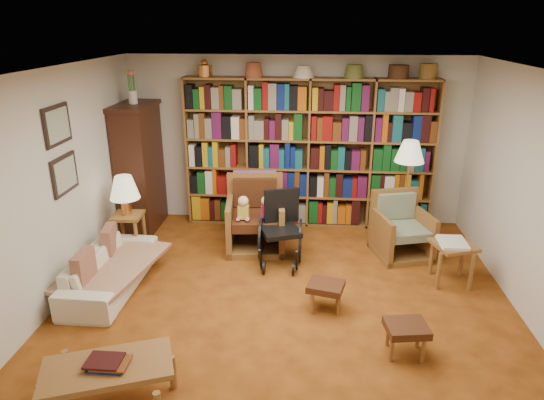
# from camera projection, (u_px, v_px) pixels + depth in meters

# --- Properties ---
(floor) EXTENTS (5.00, 5.00, 0.00)m
(floor) POSITION_uv_depth(u_px,v_px,m) (286.00, 304.00, 5.35)
(floor) COLOR #964F17
(floor) RESTS_ON ground
(ceiling) EXTENTS (5.00, 5.00, 0.00)m
(ceiling) POSITION_uv_depth(u_px,v_px,m) (288.00, 72.00, 4.49)
(ceiling) COLOR silver
(ceiling) RESTS_ON wall_back
(wall_back) EXTENTS (5.00, 0.00, 5.00)m
(wall_back) POSITION_uv_depth(u_px,v_px,m) (296.00, 141.00, 7.26)
(wall_back) COLOR silver
(wall_back) RESTS_ON floor
(wall_front) EXTENTS (5.00, 0.00, 5.00)m
(wall_front) POSITION_uv_depth(u_px,v_px,m) (262.00, 359.00, 2.58)
(wall_front) COLOR silver
(wall_front) RESTS_ON floor
(wall_left) EXTENTS (0.00, 5.00, 5.00)m
(wall_left) POSITION_uv_depth(u_px,v_px,m) (50.00, 192.00, 5.11)
(wall_left) COLOR silver
(wall_left) RESTS_ON floor
(wall_right) EXTENTS (0.00, 5.00, 5.00)m
(wall_right) POSITION_uv_depth(u_px,v_px,m) (542.00, 205.00, 4.73)
(wall_right) COLOR silver
(wall_right) RESTS_ON floor
(bookshelf) EXTENTS (3.60, 0.30, 2.42)m
(bookshelf) POSITION_uv_depth(u_px,v_px,m) (309.00, 149.00, 7.11)
(bookshelf) COLOR brown
(bookshelf) RESTS_ON floor
(curio_cabinet) EXTENTS (0.50, 0.95, 2.40)m
(curio_cabinet) POSITION_uv_depth(u_px,v_px,m) (140.00, 166.00, 7.06)
(curio_cabinet) COLOR #3C1B10
(curio_cabinet) RESTS_ON floor
(framed_pictures) EXTENTS (0.03, 0.52, 0.97)m
(framed_pictures) POSITION_uv_depth(u_px,v_px,m) (61.00, 150.00, 5.26)
(framed_pictures) COLOR black
(framed_pictures) RESTS_ON wall_left
(sofa) EXTENTS (1.60, 0.65, 0.46)m
(sofa) POSITION_uv_depth(u_px,v_px,m) (111.00, 270.00, 5.62)
(sofa) COLOR beige
(sofa) RESTS_ON floor
(sofa_throw) EXTENTS (1.01, 1.54, 0.04)m
(sofa_throw) POSITION_uv_depth(u_px,v_px,m) (114.00, 265.00, 5.59)
(sofa_throw) COLOR beige
(sofa_throw) RESTS_ON sofa
(cushion_left) EXTENTS (0.17, 0.37, 0.36)m
(cushion_left) POSITION_uv_depth(u_px,v_px,m) (109.00, 240.00, 5.88)
(cushion_left) COLOR maroon
(cushion_left) RESTS_ON sofa
(cushion_right) EXTENTS (0.12, 0.37, 0.36)m
(cushion_right) POSITION_uv_depth(u_px,v_px,m) (84.00, 267.00, 5.23)
(cushion_right) COLOR maroon
(cushion_right) RESTS_ON sofa
(side_table_lamp) EXTENTS (0.39, 0.39, 0.56)m
(side_table_lamp) POSITION_uv_depth(u_px,v_px,m) (128.00, 225.00, 6.41)
(side_table_lamp) COLOR brown
(side_table_lamp) RESTS_ON floor
(table_lamp) EXTENTS (0.39, 0.39, 0.53)m
(table_lamp) POSITION_uv_depth(u_px,v_px,m) (124.00, 189.00, 6.23)
(table_lamp) COLOR gold
(table_lamp) RESTS_ON side_table_lamp
(armchair_leather) EXTENTS (0.86, 0.90, 0.99)m
(armchair_leather) POSITION_uv_depth(u_px,v_px,m) (256.00, 218.00, 6.67)
(armchair_leather) COLOR brown
(armchair_leather) RESTS_ON floor
(armchair_sage) EXTENTS (0.85, 0.86, 0.83)m
(armchair_sage) POSITION_uv_depth(u_px,v_px,m) (401.00, 230.00, 6.46)
(armchair_sage) COLOR brown
(armchair_sage) RESTS_ON floor
(wheelchair) EXTENTS (0.58, 0.75, 0.94)m
(wheelchair) POSITION_uv_depth(u_px,v_px,m) (281.00, 230.00, 6.20)
(wheelchair) COLOR black
(wheelchair) RESTS_ON floor
(floor_lamp) EXTENTS (0.39, 0.39, 1.48)m
(floor_lamp) POSITION_uv_depth(u_px,v_px,m) (410.00, 156.00, 6.38)
(floor_lamp) COLOR gold
(floor_lamp) RESTS_ON floor
(side_table_papers) EXTENTS (0.56, 0.56, 0.54)m
(side_table_papers) POSITION_uv_depth(u_px,v_px,m) (453.00, 250.00, 5.67)
(side_table_papers) COLOR brown
(side_table_papers) RESTS_ON floor
(footstool_a) EXTENTS (0.43, 0.39, 0.31)m
(footstool_a) POSITION_uv_depth(u_px,v_px,m) (326.00, 288.00, 5.19)
(footstool_a) COLOR #452412
(footstool_a) RESTS_ON floor
(footstool_b) EXTENTS (0.42, 0.37, 0.32)m
(footstool_b) POSITION_uv_depth(u_px,v_px,m) (406.00, 330.00, 4.47)
(footstool_b) COLOR #452412
(footstool_b) RESTS_ON floor
(coffee_table) EXTENTS (1.13, 0.83, 0.42)m
(coffee_table) POSITION_uv_depth(u_px,v_px,m) (108.00, 370.00, 3.87)
(coffee_table) COLOR brown
(coffee_table) RESTS_ON floor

